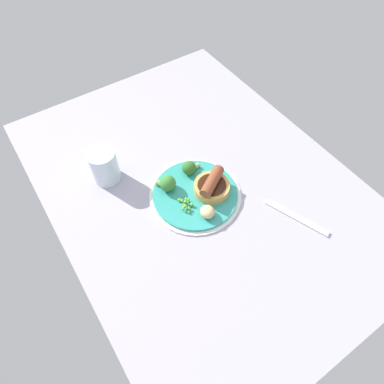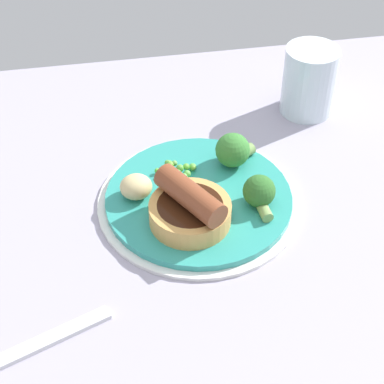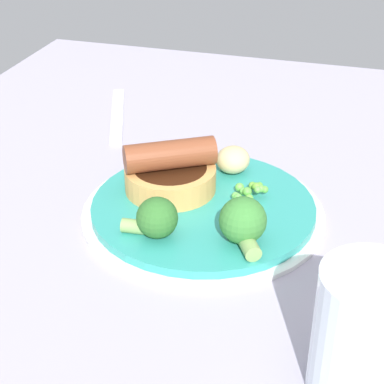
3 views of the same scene
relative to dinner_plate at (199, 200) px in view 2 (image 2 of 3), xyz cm
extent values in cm
cube|color=#9E99AD|center=(3.27, -3.30, -2.07)|extent=(110.00, 80.00, 3.00)
cylinder|color=silver|center=(0.00, 0.00, -0.32)|extent=(25.68, 25.68, 0.50)
cylinder|color=teal|center=(0.00, 0.00, 0.13)|extent=(23.63, 23.63, 1.40)
cylinder|color=tan|center=(-1.84, -4.22, 2.16)|extent=(9.89, 9.89, 2.66)
cylinder|color=#33190C|center=(-1.84, -4.22, 3.34)|extent=(7.91, 7.91, 0.30)
cylinder|color=brown|center=(-1.84, -4.22, 5.04)|extent=(7.62, 9.92, 3.08)
sphere|color=#62A64B|center=(-2.22, 5.29, 2.10)|extent=(0.75, 0.75, 0.75)
sphere|color=#59AC4C|center=(-1.28, 3.17, 1.52)|extent=(0.86, 0.86, 0.86)
sphere|color=#61B846|center=(-3.03, 3.20, 1.59)|extent=(0.98, 0.98, 0.98)
sphere|color=#5FB13C|center=(-3.63, 4.53, 1.68)|extent=(0.82, 0.82, 0.82)
sphere|color=#59B449|center=(-0.86, 3.54, 1.59)|extent=(0.95, 0.95, 0.95)
sphere|color=#52A348|center=(-3.86, 4.48, 1.59)|extent=(0.79, 0.79, 0.79)
sphere|color=#58A73E|center=(-3.06, 5.92, 1.78)|extent=(0.80, 0.80, 0.80)
sphere|color=#64A136|center=(0.15, 4.87, 1.37)|extent=(0.75, 0.75, 0.75)
sphere|color=#5EA842|center=(-2.82, 5.54, 1.95)|extent=(0.84, 0.84, 0.84)
sphere|color=#62AB37|center=(-2.83, 5.08, 2.07)|extent=(0.98, 0.98, 0.98)
sphere|color=#5CB04C|center=(-2.03, 3.83, 1.79)|extent=(0.81, 0.81, 0.81)
sphere|color=#5EB13C|center=(-0.78, 4.73, 1.76)|extent=(0.90, 0.90, 0.90)
sphere|color=#53A33D|center=(-1.67, 4.31, 2.00)|extent=(1.00, 1.00, 1.00)
sphere|color=#59B235|center=(-4.55, 5.10, 1.34)|extent=(0.71, 0.71, 0.71)
sphere|color=#66AB3A|center=(-3.63, 4.48, 1.69)|extent=(0.85, 0.85, 0.85)
sphere|color=#5BAD42|center=(0.13, 5.05, 1.33)|extent=(0.99, 0.99, 0.99)
sphere|color=#2D6628|center=(7.01, -2.64, 2.86)|extent=(4.06, 4.06, 4.06)
cylinder|color=#7A9E56|center=(7.21, -5.03, 1.54)|extent=(1.61, 2.46, 1.42)
sphere|color=#387A33|center=(5.52, 5.40, 3.12)|extent=(4.57, 4.57, 4.57)
cylinder|color=#7A9E56|center=(7.67, 6.64, 1.63)|extent=(2.73, 2.49, 1.60)
ellipsoid|color=#CCB77F|center=(-7.69, 1.35, 2.34)|extent=(4.18, 3.92, 3.02)
cube|color=silver|center=(-21.11, -18.43, -0.27)|extent=(17.39, 7.91, 0.60)
cylinder|color=silver|center=(19.61, 17.45, 4.57)|extent=(7.77, 7.77, 10.26)
camera|label=1|loc=(-45.16, 31.24, 77.80)|focal=32.00mm
camera|label=2|loc=(-11.24, -58.15, 55.69)|focal=60.00mm
camera|label=3|loc=(55.50, 15.20, 36.10)|focal=60.00mm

